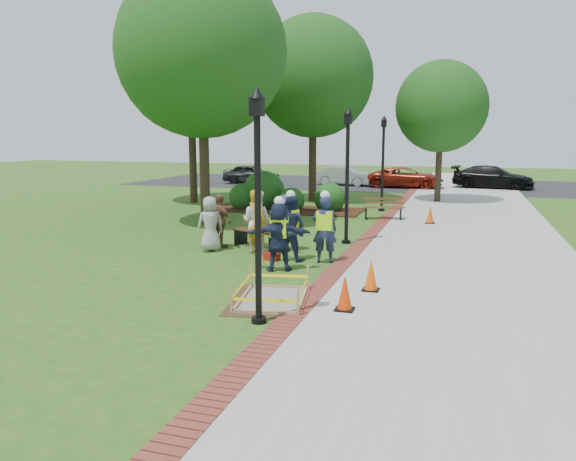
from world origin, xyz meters
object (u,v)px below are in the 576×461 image
(lamp_near, at_px, (258,189))
(hivis_worker_a, at_px, (279,234))
(wet_concrete_pad, at_px, (272,290))
(cone_front, at_px, (345,294))
(hivis_worker_c, at_px, (291,226))
(hivis_worker_b, at_px, (325,227))
(bench_near, at_px, (258,238))

(lamp_near, distance_m, hivis_worker_a, 4.31)
(wet_concrete_pad, bearing_deg, cone_front, -7.72)
(cone_front, relative_size, hivis_worker_a, 0.38)
(lamp_near, height_order, hivis_worker_c, lamp_near)
(hivis_worker_c, bearing_deg, hivis_worker_b, -1.76)
(bench_near, xyz_separation_m, cone_front, (3.84, -5.44, 0.07))
(wet_concrete_pad, xyz_separation_m, bench_near, (-2.27, 5.23, 0.05))
(hivis_worker_b, xyz_separation_m, hivis_worker_c, (-0.97, 0.03, -0.01))
(bench_near, xyz_separation_m, hivis_worker_a, (1.57, -2.68, 0.66))
(lamp_near, xyz_separation_m, hivis_worker_a, (-0.90, 3.93, -1.53))
(bench_near, bearing_deg, hivis_worker_b, -30.67)
(bench_near, distance_m, cone_front, 6.66)
(hivis_worker_b, bearing_deg, bench_near, 149.33)
(wet_concrete_pad, xyz_separation_m, hivis_worker_c, (-0.77, 3.80, 0.72))
(bench_near, height_order, hivis_worker_a, hivis_worker_a)
(cone_front, distance_m, lamp_near, 2.78)
(bench_near, xyz_separation_m, hivis_worker_c, (1.49, -1.43, 0.68))
(bench_near, height_order, lamp_near, lamp_near)
(hivis_worker_a, height_order, hivis_worker_c, hivis_worker_c)
(lamp_near, bearing_deg, hivis_worker_b, 90.17)
(cone_front, bearing_deg, bench_near, 125.23)
(hivis_worker_a, bearing_deg, bench_near, 120.44)
(hivis_worker_a, xyz_separation_m, hivis_worker_b, (0.89, 1.22, 0.02))
(lamp_near, bearing_deg, bench_near, 110.54)
(wet_concrete_pad, distance_m, lamp_near, 2.64)
(hivis_worker_b, height_order, hivis_worker_c, hivis_worker_b)
(bench_near, bearing_deg, cone_front, -54.77)
(hivis_worker_b, distance_m, hivis_worker_c, 0.97)
(wet_concrete_pad, xyz_separation_m, lamp_near, (0.21, -1.38, 2.25))
(bench_near, distance_m, hivis_worker_c, 2.18)
(cone_front, bearing_deg, hivis_worker_c, 120.34)
(wet_concrete_pad, height_order, bench_near, bench_near)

